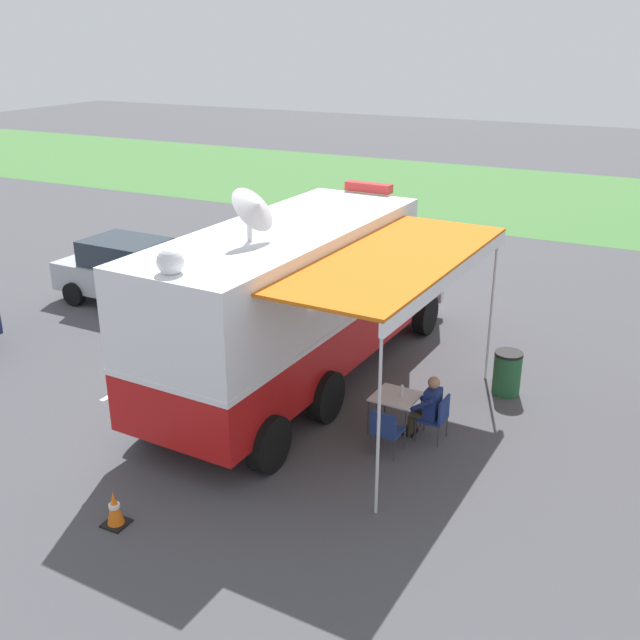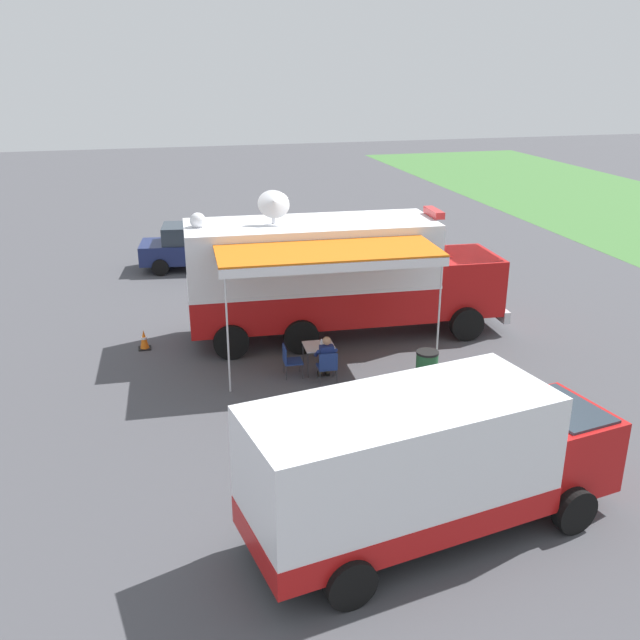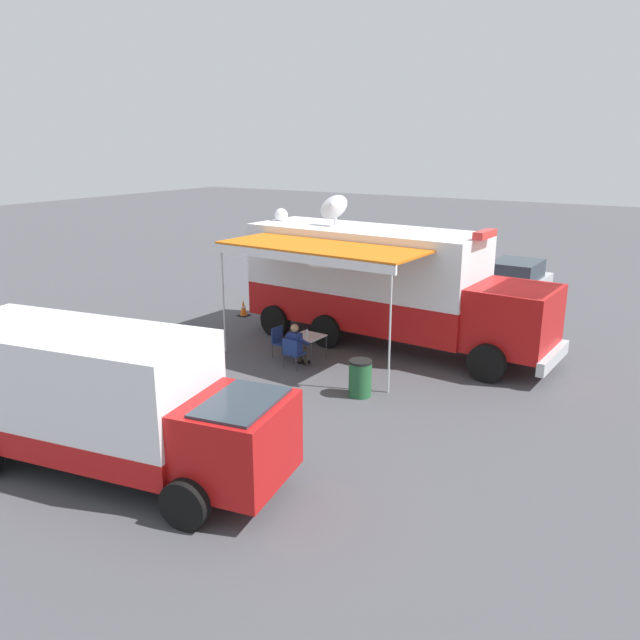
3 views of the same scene
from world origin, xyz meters
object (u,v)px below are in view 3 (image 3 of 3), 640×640
at_px(folding_chair_beside_table, 280,340).
at_px(trash_bin, 360,378).
at_px(car_behind_truck, 396,262).
at_px(water_bottle, 307,333).
at_px(seated_responder, 297,344).
at_px(traffic_cone, 243,308).
at_px(folding_table, 308,338).
at_px(support_truck, 100,401).
at_px(car_far_corner, 514,285).
at_px(folding_chair_at_table, 293,351).
at_px(command_truck, 385,282).

bearing_deg(folding_chair_beside_table, trash_bin, 68.12).
bearing_deg(trash_bin, car_behind_truck, -158.56).
distance_m(water_bottle, seated_responder, 0.54).
bearing_deg(traffic_cone, folding_chair_beside_table, 51.69).
relative_size(seated_responder, trash_bin, 1.37).
bearing_deg(folding_chair_beside_table, water_bottle, 93.02).
bearing_deg(folding_table, support_truck, 0.44).
bearing_deg(support_truck, traffic_cone, -155.23).
height_order(traffic_cone, car_far_corner, car_far_corner).
bearing_deg(folding_chair_beside_table, traffic_cone, -128.31).
distance_m(trash_bin, support_truck, 6.24).
distance_m(water_bottle, folding_chair_at_table, 0.77).
bearing_deg(folding_chair_at_table, folding_chair_beside_table, -126.73).
distance_m(water_bottle, folding_chair_beside_table, 0.95).
height_order(command_truck, water_bottle, command_truck).
xyz_separation_m(water_bottle, support_truck, (7.06, 0.01, 0.55)).
bearing_deg(water_bottle, seated_responder, -1.32).
bearing_deg(command_truck, support_truck, -6.54).
bearing_deg(car_behind_truck, folding_table, 12.35).
bearing_deg(car_far_corner, water_bottle, -20.05).
relative_size(command_truck, folding_chair_at_table, 11.04).
distance_m(command_truck, car_behind_truck, 9.17).
bearing_deg(car_far_corner, trash_bin, -4.76).
bearing_deg(car_behind_truck, car_far_corner, 71.28).
xyz_separation_m(folding_table, traffic_cone, (-2.75, -4.52, -0.39)).
relative_size(folding_table, traffic_cone, 1.45).
distance_m(folding_chair_at_table, folding_chair_beside_table, 1.08).
distance_m(folding_chair_beside_table, support_truck, 7.12).
relative_size(folding_table, folding_chair_beside_table, 0.97).
height_order(folding_table, car_far_corner, car_far_corner).
relative_size(water_bottle, traffic_cone, 0.39).
bearing_deg(car_far_corner, folding_chair_at_table, -18.83).
bearing_deg(command_truck, car_far_corner, 161.36).
bearing_deg(folding_chair_beside_table, car_behind_truck, -172.09).
xyz_separation_m(folding_chair_beside_table, traffic_cone, (-2.90, -3.67, -0.23)).
bearing_deg(folding_table, seated_responder, 2.65).
relative_size(folding_chair_beside_table, seated_responder, 0.70).
bearing_deg(folding_chair_beside_table, folding_table, 100.12).
distance_m(car_behind_truck, car_far_corner, 6.03).
relative_size(water_bottle, trash_bin, 0.25).
distance_m(folding_table, car_behind_truck, 11.12).
height_order(command_truck, folding_chair_beside_table, command_truck).
bearing_deg(trash_bin, seated_responder, -109.68).
relative_size(traffic_cone, support_truck, 0.08).
height_order(seated_responder, car_far_corner, car_far_corner).
bearing_deg(car_behind_truck, traffic_cone, -14.75).
xyz_separation_m(command_truck, car_far_corner, (-6.45, 2.18, -1.06)).
bearing_deg(car_far_corner, folding_table, -20.49).
xyz_separation_m(folding_table, car_far_corner, (-8.93, 3.34, 0.21)).
relative_size(traffic_cone, car_far_corner, 0.14).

